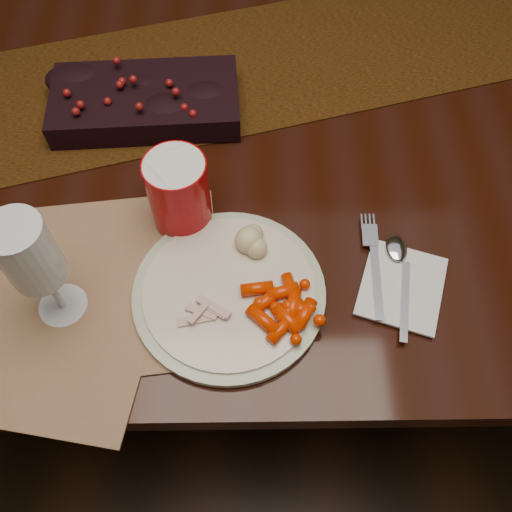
{
  "coord_description": "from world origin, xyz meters",
  "views": [
    {
      "loc": [
        -0.02,
        -0.68,
        1.46
      ],
      "look_at": [
        -0.02,
        -0.28,
        0.8
      ],
      "focal_mm": 38.0,
      "sensor_mm": 36.0,
      "label": 1
    }
  ],
  "objects_px": {
    "mashed_potatoes": "(251,240)",
    "wine_glass": "(40,272)",
    "placemat_main": "(80,285)",
    "turkey_shreds": "(206,308)",
    "centerpiece": "(145,98)",
    "red_cup": "(179,193)",
    "baby_carrots": "(275,309)",
    "napkin": "(402,286)",
    "dining_table": "(263,249)",
    "dinner_plate": "(229,292)"
  },
  "relations": [
    {
      "from": "centerpiece",
      "to": "red_cup",
      "type": "bearing_deg",
      "value": -71.8
    },
    {
      "from": "dinner_plate",
      "to": "mashed_potatoes",
      "type": "distance_m",
      "value": 0.08
    },
    {
      "from": "mashed_potatoes",
      "to": "turkey_shreds",
      "type": "bearing_deg",
      "value": -121.27
    },
    {
      "from": "baby_carrots",
      "to": "mashed_potatoes",
      "type": "height_order",
      "value": "mashed_potatoes"
    },
    {
      "from": "baby_carrots",
      "to": "napkin",
      "type": "xyz_separation_m",
      "value": [
        0.19,
        0.05,
        -0.02
      ]
    },
    {
      "from": "dining_table",
      "to": "mashed_potatoes",
      "type": "relative_size",
      "value": 23.57
    },
    {
      "from": "wine_glass",
      "to": "placemat_main",
      "type": "bearing_deg",
      "value": 61.13
    },
    {
      "from": "centerpiece",
      "to": "turkey_shreds",
      "type": "height_order",
      "value": "centerpiece"
    },
    {
      "from": "dinner_plate",
      "to": "baby_carrots",
      "type": "relative_size",
      "value": 2.77
    },
    {
      "from": "napkin",
      "to": "baby_carrots",
      "type": "bearing_deg",
      "value": -147.39
    },
    {
      "from": "dinner_plate",
      "to": "wine_glass",
      "type": "height_order",
      "value": "wine_glass"
    },
    {
      "from": "dining_table",
      "to": "turkey_shreds",
      "type": "xyz_separation_m",
      "value": [
        -0.09,
        -0.35,
        0.4
      ]
    },
    {
      "from": "red_cup",
      "to": "turkey_shreds",
      "type": "bearing_deg",
      "value": -75.66
    },
    {
      "from": "placemat_main",
      "to": "mashed_potatoes",
      "type": "bearing_deg",
      "value": 5.31
    },
    {
      "from": "placemat_main",
      "to": "centerpiece",
      "type": "bearing_deg",
      "value": 72.73
    },
    {
      "from": "dinner_plate",
      "to": "mashed_potatoes",
      "type": "height_order",
      "value": "mashed_potatoes"
    },
    {
      "from": "placemat_main",
      "to": "dinner_plate",
      "type": "distance_m",
      "value": 0.22
    },
    {
      "from": "mashed_potatoes",
      "to": "red_cup",
      "type": "distance_m",
      "value": 0.13
    },
    {
      "from": "dinner_plate",
      "to": "baby_carrots",
      "type": "bearing_deg",
      "value": -28.82
    },
    {
      "from": "placemat_main",
      "to": "dinner_plate",
      "type": "height_order",
      "value": "dinner_plate"
    },
    {
      "from": "dining_table",
      "to": "wine_glass",
      "type": "bearing_deg",
      "value": -132.47
    },
    {
      "from": "centerpiece",
      "to": "placemat_main",
      "type": "height_order",
      "value": "centerpiece"
    },
    {
      "from": "placemat_main",
      "to": "turkey_shreds",
      "type": "xyz_separation_m",
      "value": [
        0.19,
        -0.05,
        0.03
      ]
    },
    {
      "from": "dining_table",
      "to": "turkey_shreds",
      "type": "height_order",
      "value": "turkey_shreds"
    },
    {
      "from": "mashed_potatoes",
      "to": "placemat_main",
      "type": "bearing_deg",
      "value": -168.33
    },
    {
      "from": "centerpiece",
      "to": "red_cup",
      "type": "xyz_separation_m",
      "value": [
        0.08,
        -0.24,
        0.03
      ]
    },
    {
      "from": "turkey_shreds",
      "to": "napkin",
      "type": "bearing_deg",
      "value": 8.49
    },
    {
      "from": "dining_table",
      "to": "dinner_plate",
      "type": "relative_size",
      "value": 6.36
    },
    {
      "from": "baby_carrots",
      "to": "napkin",
      "type": "distance_m",
      "value": 0.2
    },
    {
      "from": "dinner_plate",
      "to": "wine_glass",
      "type": "relative_size",
      "value": 1.4
    },
    {
      "from": "dining_table",
      "to": "placemat_main",
      "type": "bearing_deg",
      "value": -133.76
    },
    {
      "from": "turkey_shreds",
      "to": "wine_glass",
      "type": "bearing_deg",
      "value": 174.94
    },
    {
      "from": "placemat_main",
      "to": "baby_carrots",
      "type": "height_order",
      "value": "baby_carrots"
    },
    {
      "from": "centerpiece",
      "to": "mashed_potatoes",
      "type": "height_order",
      "value": "centerpiece"
    },
    {
      "from": "dining_table",
      "to": "mashed_potatoes",
      "type": "xyz_separation_m",
      "value": [
        -0.03,
        -0.24,
        0.42
      ]
    },
    {
      "from": "baby_carrots",
      "to": "mashed_potatoes",
      "type": "bearing_deg",
      "value": 106.5
    },
    {
      "from": "mashed_potatoes",
      "to": "napkin",
      "type": "relative_size",
      "value": 0.56
    },
    {
      "from": "dinner_plate",
      "to": "napkin",
      "type": "bearing_deg",
      "value": 2.04
    },
    {
      "from": "centerpiece",
      "to": "placemat_main",
      "type": "relative_size",
      "value": 0.8
    },
    {
      "from": "placemat_main",
      "to": "wine_glass",
      "type": "height_order",
      "value": "wine_glass"
    },
    {
      "from": "baby_carrots",
      "to": "placemat_main",
      "type": "bearing_deg",
      "value": 169.16
    },
    {
      "from": "centerpiece",
      "to": "placemat_main",
      "type": "bearing_deg",
      "value": -100.91
    },
    {
      "from": "placemat_main",
      "to": "mashed_potatoes",
      "type": "xyz_separation_m",
      "value": [
        0.26,
        0.05,
        0.04
      ]
    },
    {
      "from": "dinner_plate",
      "to": "napkin",
      "type": "relative_size",
      "value": 2.09
    },
    {
      "from": "dining_table",
      "to": "centerpiece",
      "type": "relative_size",
      "value": 5.43
    },
    {
      "from": "turkey_shreds",
      "to": "centerpiece",
      "type": "bearing_deg",
      "value": 106.6
    },
    {
      "from": "centerpiece",
      "to": "turkey_shreds",
      "type": "distance_m",
      "value": 0.43
    },
    {
      "from": "turkey_shreds",
      "to": "dinner_plate",
      "type": "bearing_deg",
      "value": 47.48
    },
    {
      "from": "dinner_plate",
      "to": "red_cup",
      "type": "height_order",
      "value": "red_cup"
    },
    {
      "from": "mashed_potatoes",
      "to": "wine_glass",
      "type": "distance_m",
      "value": 0.3
    }
  ]
}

